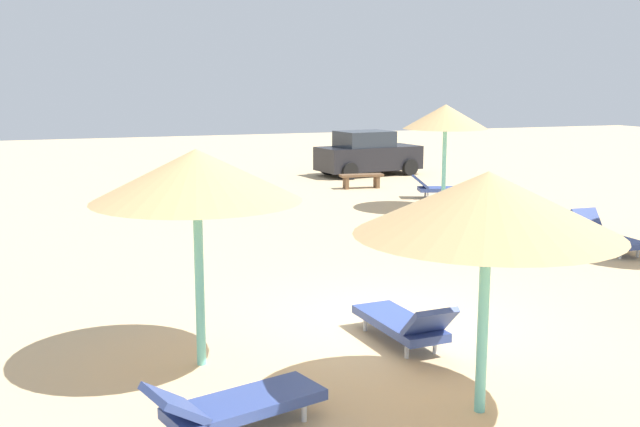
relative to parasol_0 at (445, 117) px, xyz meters
The scene contains 12 objects.
ground_plane 10.86m from the parasol_0, 123.83° to the right, with size 80.00×80.00×0.00m, color #D1B284.
parasol_0 is the anchor object (origin of this frame).
parasol_1 13.40m from the parasol_0, 117.64° to the right, with size 2.88×2.88×2.70m.
parasol_3 12.92m from the parasol_0, 133.24° to the right, with size 2.64×2.64×2.81m.
lounger_0 3.13m from the parasol_0, 62.19° to the left, with size 1.99×1.18×0.72m.
lounger_1 11.63m from the parasol_0, 122.10° to the right, with size 0.76×1.91×0.76m.
lounger_3 14.67m from the parasol_0, 127.96° to the right, with size 2.00×1.12×0.67m.
lounger_5 6.34m from the parasol_0, 83.28° to the right, with size 0.70×1.86×0.81m.
bench_0 6.98m from the parasol_0, 155.62° to the left, with size 1.55×0.64×0.49m.
bench_1 7.65m from the parasol_0, 140.98° to the left, with size 1.54×0.62×0.49m.
bench_2 5.26m from the parasol_0, 96.23° to the left, with size 1.53×0.55×0.49m.
parked_car 8.28m from the parasol_0, 81.76° to the left, with size 4.19×2.40×1.72m.
Camera 1 is at (-4.72, -9.85, 3.64)m, focal length 41.98 mm.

